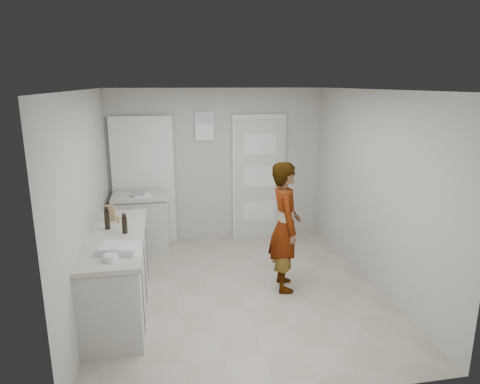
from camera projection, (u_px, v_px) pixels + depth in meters
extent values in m
plane|color=#A49B8A|center=(239.00, 290.00, 5.47)|extent=(4.00, 4.00, 0.00)
plane|color=#B9B7AF|center=(217.00, 165.00, 7.06)|extent=(3.50, 0.00, 3.50)
plane|color=#B9B7AF|center=(286.00, 263.00, 3.25)|extent=(3.50, 0.00, 3.50)
plane|color=#B9B7AF|center=(87.00, 203.00, 4.85)|extent=(0.00, 4.00, 4.00)
plane|color=#B9B7AF|center=(373.00, 190.00, 5.46)|extent=(0.00, 4.00, 4.00)
plane|color=silver|center=(239.00, 90.00, 4.85)|extent=(4.00, 4.00, 0.00)
cube|color=silver|center=(259.00, 179.00, 7.18)|extent=(0.80, 0.05, 2.00)
cube|color=white|center=(259.00, 177.00, 7.20)|extent=(0.90, 0.04, 2.10)
sphere|color=gold|center=(279.00, 182.00, 7.20)|extent=(0.07, 0.07, 0.07)
cube|color=white|center=(204.00, 126.00, 6.84)|extent=(0.30, 0.02, 0.45)
cube|color=black|center=(144.00, 182.00, 6.88)|extent=(0.90, 0.05, 2.04)
cube|color=white|center=(144.00, 182.00, 6.85)|extent=(0.98, 0.02, 2.10)
cube|color=beige|center=(118.00, 275.00, 4.91)|extent=(0.60, 1.90, 0.86)
cube|color=black|center=(121.00, 306.00, 5.01)|extent=(0.56, 1.86, 0.08)
cube|color=beige|center=(115.00, 237.00, 4.80)|extent=(0.64, 1.96, 0.05)
cube|color=beige|center=(142.00, 226.00, 6.62)|extent=(0.80, 0.55, 0.86)
cube|color=black|center=(143.00, 249.00, 6.71)|extent=(0.75, 0.54, 0.08)
cube|color=beige|center=(140.00, 196.00, 6.50)|extent=(0.84, 0.61, 0.05)
imported|color=silver|center=(285.00, 227.00, 5.36)|extent=(0.46, 0.64, 1.65)
cube|color=olive|center=(111.00, 213.00, 5.27)|extent=(0.13, 0.09, 0.19)
cylinder|color=tan|center=(119.00, 219.00, 5.21)|extent=(0.05, 0.05, 0.08)
cylinder|color=black|center=(125.00, 225.00, 4.82)|extent=(0.06, 0.06, 0.19)
sphere|color=black|center=(124.00, 215.00, 4.79)|extent=(0.05, 0.05, 0.05)
cylinder|color=black|center=(107.00, 220.00, 4.95)|extent=(0.06, 0.06, 0.22)
sphere|color=black|center=(106.00, 209.00, 4.92)|extent=(0.05, 0.05, 0.05)
cube|color=silver|center=(119.00, 248.00, 4.31)|extent=(0.43, 0.35, 0.07)
cube|color=silver|center=(119.00, 249.00, 4.31)|extent=(0.37, 0.29, 0.05)
cylinder|color=silver|center=(111.00, 257.00, 4.10)|extent=(0.14, 0.14, 0.06)
sphere|color=white|center=(108.00, 258.00, 4.09)|extent=(0.05, 0.05, 0.05)
sphere|color=white|center=(113.00, 257.00, 4.11)|extent=(0.05, 0.05, 0.05)
cube|color=white|center=(142.00, 195.00, 6.48)|extent=(0.31, 0.36, 0.01)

